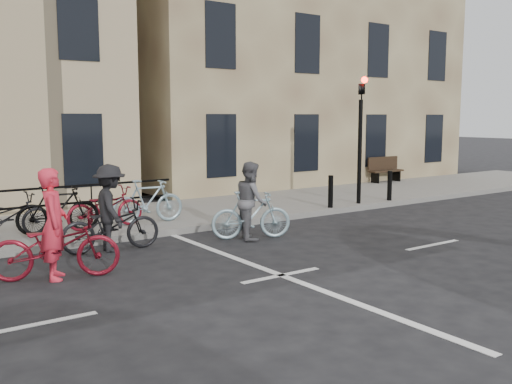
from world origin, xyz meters
TOP-DOWN VIEW (x-y plane):
  - ground at (0.00, 0.00)m, footprint 120.00×120.00m
  - building_east at (9.00, 13.00)m, footprint 14.00×10.00m
  - traffic_light at (6.20, 4.34)m, footprint 0.18×0.30m
  - bollard_east at (5.00, 4.25)m, footprint 0.14×0.14m
  - bollard_west at (7.40, 4.25)m, footprint 0.14×0.14m
  - bench at (11.00, 7.73)m, footprint 1.60×0.41m
  - cyclist_pink at (-3.17, 2.01)m, footprint 2.19×1.37m
  - cyclist_grey at (1.25, 2.71)m, footprint 1.82×1.15m
  - cyclist_dark at (-1.70, 3.36)m, footprint 2.02×1.18m

SIDE VIEW (x-z plane):
  - ground at x=0.00m, z-range 0.00..0.00m
  - bollard_east at x=5.00m, z-range 0.15..1.05m
  - bollard_west at x=7.40m, z-range 0.15..1.05m
  - cyclist_pink at x=-3.17m, z-range -0.28..1.56m
  - bench at x=11.00m, z-range 0.19..1.16m
  - cyclist_dark at x=-1.70m, z-range -0.19..1.56m
  - cyclist_grey at x=1.25m, z-range -0.16..1.54m
  - traffic_light at x=6.20m, z-range 0.50..4.40m
  - building_east at x=9.00m, z-range 0.15..12.15m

